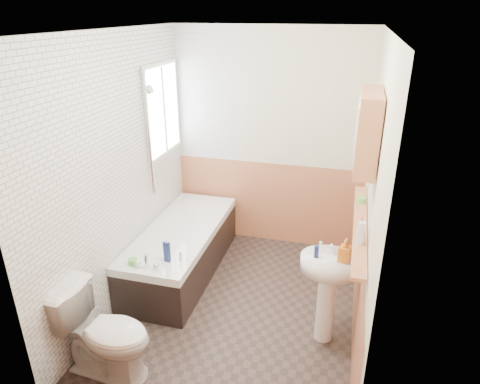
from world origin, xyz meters
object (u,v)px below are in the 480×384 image
bathtub (182,249)px  medicine_cabinet (368,131)px  toilet (105,333)px  pine_shelf (360,225)px  sink (328,281)px

bathtub → medicine_cabinet: bearing=-17.3°
toilet → pine_shelf: (1.80, 0.93, 0.71)m
sink → medicine_cabinet: size_ratio=1.48×
bathtub → pine_shelf: bearing=-16.9°
toilet → medicine_cabinet: size_ratio=1.21×
pine_shelf → bathtub: bearing=163.1°
bathtub → medicine_cabinet: size_ratio=2.82×
sink → pine_shelf: size_ratio=0.60×
toilet → pine_shelf: pine_shelf is taller
toilet → sink: bearing=-59.1°
pine_shelf → medicine_cabinet: 0.76m
bathtub → pine_shelf: size_ratio=1.14×
sink → medicine_cabinet: (0.17, 0.10, 1.26)m
pine_shelf → medicine_cabinet: size_ratio=2.48×
toilet → sink: size_ratio=0.82×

